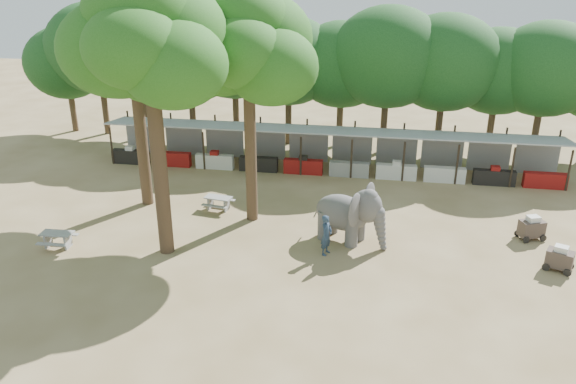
% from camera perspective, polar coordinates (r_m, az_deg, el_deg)
% --- Properties ---
extents(ground, '(100.00, 100.00, 0.00)m').
position_cam_1_polar(ground, '(22.79, 0.38, -9.57)').
color(ground, brown).
rests_on(ground, ground).
extents(vendor_stalls, '(28.00, 2.99, 2.80)m').
position_cam_1_polar(vendor_stalls, '(34.81, 4.08, 4.11)').
color(vendor_stalls, gray).
rests_on(vendor_stalls, ground).
extents(yard_tree_left, '(7.10, 6.90, 11.02)m').
position_cam_1_polar(yard_tree_left, '(29.24, -15.65, 14.00)').
color(yard_tree_left, '#332316').
rests_on(yard_tree_left, ground).
extents(yard_tree_center, '(7.10, 6.90, 12.04)m').
position_cam_1_polar(yard_tree_center, '(23.37, -14.17, 14.72)').
color(yard_tree_center, '#332316').
rests_on(yard_tree_center, ground).
extents(yard_tree_back, '(7.10, 6.90, 11.36)m').
position_cam_1_polar(yard_tree_back, '(26.27, -4.30, 14.62)').
color(yard_tree_back, '#332316').
rests_on(yard_tree_back, ground).
extents(backdrop_trees, '(46.46, 5.95, 8.33)m').
position_cam_1_polar(backdrop_trees, '(38.77, 5.06, 12.57)').
color(backdrop_trees, '#332316').
rests_on(backdrop_trees, ground).
extents(elephant, '(3.72, 2.87, 2.77)m').
position_cam_1_polar(elephant, '(25.80, 6.36, -2.20)').
color(elephant, '#484545').
rests_on(elephant, ground).
extents(handler, '(0.65, 0.78, 1.86)m').
position_cam_1_polar(handler, '(24.76, 3.92, -4.38)').
color(handler, '#26384C').
rests_on(handler, ground).
extents(picnic_table_near, '(1.50, 1.36, 0.72)m').
position_cam_1_polar(picnic_table_near, '(27.55, -22.38, -4.31)').
color(picnic_table_near, gray).
rests_on(picnic_table_near, ground).
extents(picnic_table_far, '(1.58, 1.46, 0.70)m').
position_cam_1_polar(picnic_table_far, '(29.52, -7.09, -0.94)').
color(picnic_table_far, gray).
rests_on(picnic_table_far, ground).
extents(cart_front, '(1.36, 1.16, 1.12)m').
position_cam_1_polar(cart_front, '(26.23, 25.88, -6.08)').
color(cart_front, '#382C27').
rests_on(cart_front, ground).
extents(cart_back, '(1.40, 1.16, 1.17)m').
position_cam_1_polar(cart_back, '(28.52, 23.51, -3.35)').
color(cart_back, '#382C27').
rests_on(cart_back, ground).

